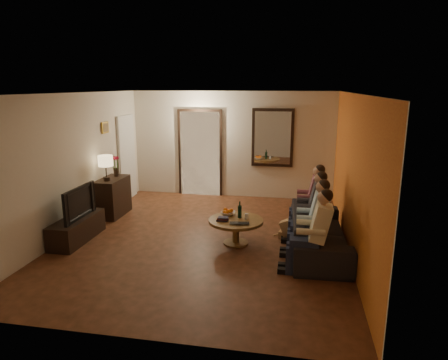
% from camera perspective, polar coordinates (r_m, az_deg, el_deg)
% --- Properties ---
extents(floor, '(5.00, 6.00, 0.01)m').
position_cam_1_polar(floor, '(7.36, -2.75, -8.42)').
color(floor, '#3C2210').
rests_on(floor, ground).
extents(ceiling, '(5.00, 6.00, 0.01)m').
position_cam_1_polar(ceiling, '(6.83, -3.00, 12.27)').
color(ceiling, white).
rests_on(ceiling, back_wall).
extents(back_wall, '(5.00, 0.02, 2.60)m').
position_cam_1_polar(back_wall, '(9.88, 1.12, 5.06)').
color(back_wall, beige).
rests_on(back_wall, floor).
extents(front_wall, '(5.00, 0.02, 2.60)m').
position_cam_1_polar(front_wall, '(4.22, -12.27, -6.76)').
color(front_wall, beige).
rests_on(front_wall, floor).
extents(left_wall, '(0.02, 6.00, 2.60)m').
position_cam_1_polar(left_wall, '(7.93, -20.77, 2.11)').
color(left_wall, beige).
rests_on(left_wall, floor).
extents(right_wall, '(0.02, 6.00, 2.60)m').
position_cam_1_polar(right_wall, '(6.86, 17.91, 0.69)').
color(right_wall, beige).
rests_on(right_wall, floor).
extents(orange_accent, '(0.01, 6.00, 2.60)m').
position_cam_1_polar(orange_accent, '(6.86, 17.83, 0.69)').
color(orange_accent, '#D55D24').
rests_on(orange_accent, right_wall).
extents(kitchen_doorway, '(1.00, 0.06, 2.10)m').
position_cam_1_polar(kitchen_doorway, '(10.06, -3.42, 3.75)').
color(kitchen_doorway, '#FFE0A5').
rests_on(kitchen_doorway, floor).
extents(door_trim, '(1.12, 0.04, 2.22)m').
position_cam_1_polar(door_trim, '(10.05, -3.43, 3.74)').
color(door_trim, black).
rests_on(door_trim, floor).
extents(fridge_glimpse, '(0.45, 0.03, 1.70)m').
position_cam_1_polar(fridge_glimpse, '(10.03, -2.01, 2.87)').
color(fridge_glimpse, silver).
rests_on(fridge_glimpse, floor).
extents(mirror_frame, '(1.00, 0.05, 1.40)m').
position_cam_1_polar(mirror_frame, '(9.70, 6.96, 6.01)').
color(mirror_frame, black).
rests_on(mirror_frame, back_wall).
extents(mirror_glass, '(0.86, 0.02, 1.26)m').
position_cam_1_polar(mirror_glass, '(9.67, 6.95, 5.98)').
color(mirror_glass, white).
rests_on(mirror_glass, back_wall).
extents(white_door, '(0.06, 0.85, 2.04)m').
position_cam_1_polar(white_door, '(9.96, -13.69, 3.12)').
color(white_door, white).
rests_on(white_door, floor).
extents(framed_art, '(0.03, 0.28, 0.24)m').
position_cam_1_polar(framed_art, '(8.96, -16.63, 7.20)').
color(framed_art, '#B28C33').
rests_on(framed_art, left_wall).
extents(art_canvas, '(0.01, 0.22, 0.18)m').
position_cam_1_polar(art_canvas, '(8.95, -16.54, 7.20)').
color(art_canvas, brown).
rests_on(art_canvas, left_wall).
extents(dresser, '(0.45, 0.91, 0.81)m').
position_cam_1_polar(dresser, '(8.86, -15.60, -2.33)').
color(dresser, black).
rests_on(dresser, floor).
extents(table_lamp, '(0.30, 0.30, 0.54)m').
position_cam_1_polar(table_lamp, '(8.52, -16.52, 1.65)').
color(table_lamp, beige).
rests_on(table_lamp, dresser).
extents(flower_vase, '(0.14, 0.14, 0.44)m').
position_cam_1_polar(flower_vase, '(8.91, -15.24, 1.91)').
color(flower_vase, '#AC1231').
rests_on(flower_vase, dresser).
extents(tv_stand, '(0.45, 1.27, 0.42)m').
position_cam_1_polar(tv_stand, '(7.69, -20.26, -6.59)').
color(tv_stand, black).
rests_on(tv_stand, floor).
extents(tv, '(1.00, 0.13, 0.57)m').
position_cam_1_polar(tv, '(7.54, -20.57, -3.02)').
color(tv, black).
rests_on(tv, tv_stand).
extents(sofa, '(2.29, 0.96, 0.66)m').
position_cam_1_polar(sofa, '(6.96, 13.37, -7.16)').
color(sofa, black).
rests_on(sofa, floor).
extents(person_a, '(0.60, 0.40, 1.20)m').
position_cam_1_polar(person_a, '(6.02, 12.94, -7.70)').
color(person_a, tan).
rests_on(person_a, sofa).
extents(person_b, '(0.60, 0.40, 1.20)m').
position_cam_1_polar(person_b, '(6.58, 12.74, -5.84)').
color(person_b, tan).
rests_on(person_b, sofa).
extents(person_c, '(0.60, 0.40, 1.20)m').
position_cam_1_polar(person_c, '(7.15, 12.57, -4.28)').
color(person_c, tan).
rests_on(person_c, sofa).
extents(person_d, '(0.60, 0.40, 1.20)m').
position_cam_1_polar(person_d, '(7.73, 12.43, -2.94)').
color(person_d, tan).
rests_on(person_d, sofa).
extents(dog, '(0.60, 0.34, 0.56)m').
position_cam_1_polar(dog, '(7.34, 9.87, -6.33)').
color(dog, '#A87C4D').
rests_on(dog, floor).
extents(coffee_table, '(1.17, 1.17, 0.45)m').
position_cam_1_polar(coffee_table, '(7.07, 1.71, -7.37)').
color(coffee_table, brown).
rests_on(coffee_table, floor).
extents(bowl, '(0.26, 0.26, 0.06)m').
position_cam_1_polar(bowl, '(7.22, 0.57, -4.77)').
color(bowl, white).
rests_on(bowl, coffee_table).
extents(oranges, '(0.20, 0.20, 0.08)m').
position_cam_1_polar(oranges, '(7.20, 0.58, -4.25)').
color(oranges, orange).
rests_on(oranges, bowl).
extents(wine_bottle, '(0.07, 0.07, 0.31)m').
position_cam_1_polar(wine_bottle, '(7.03, 2.26, -4.21)').
color(wine_bottle, black).
rests_on(wine_bottle, coffee_table).
extents(wine_glass, '(0.06, 0.06, 0.10)m').
position_cam_1_polar(wine_glass, '(7.00, 3.25, -5.21)').
color(wine_glass, silver).
rests_on(wine_glass, coffee_table).
extents(book_stack, '(0.20, 0.15, 0.07)m').
position_cam_1_polar(book_stack, '(6.93, -0.21, -5.54)').
color(book_stack, black).
rests_on(book_stack, coffee_table).
extents(laptop, '(0.36, 0.26, 0.03)m').
position_cam_1_polar(laptop, '(6.72, 2.21, -6.36)').
color(laptop, black).
rests_on(laptop, coffee_table).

